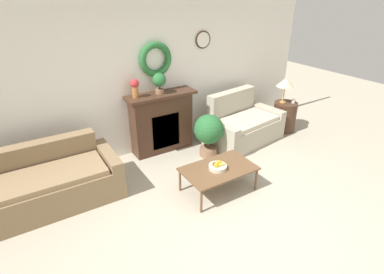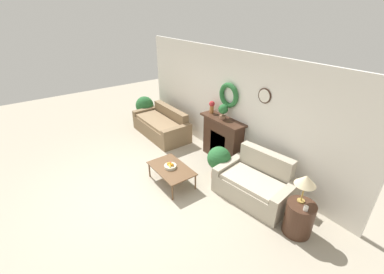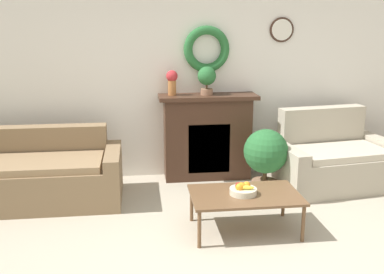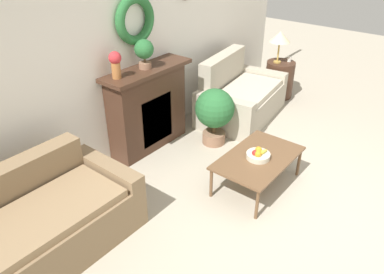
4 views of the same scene
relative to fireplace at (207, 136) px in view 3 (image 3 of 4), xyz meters
The scene contains 9 objects.
wall_back 0.83m from the fireplace, 105.79° to the left, with size 6.80×0.18×2.70m.
fireplace is the anchor object (origin of this frame).
couch_left 2.17m from the fireplace, 165.15° to the right, with size 1.96×0.93×0.81m.
loveseat_right 1.61m from the fireplace, 16.80° to the right, with size 1.61×1.11×0.94m.
coffee_table 1.61m from the fireplace, 85.58° to the right, with size 1.07×0.66×0.39m.
fruit_bowl 1.61m from the fireplace, 86.57° to the right, with size 0.27×0.27×0.12m.
vase_on_mantel_left 0.86m from the fireplace, behind, with size 0.15×0.15×0.31m.
potted_plant_on_mantel 0.77m from the fireplace, 137.84° to the right, with size 0.23×0.23×0.36m.
potted_plant_floor_by_loveseat 0.88m from the fireplace, 46.90° to the right, with size 0.53×0.53×0.79m.
Camera 3 is at (-0.84, -3.10, 2.04)m, focal length 42.00 mm.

